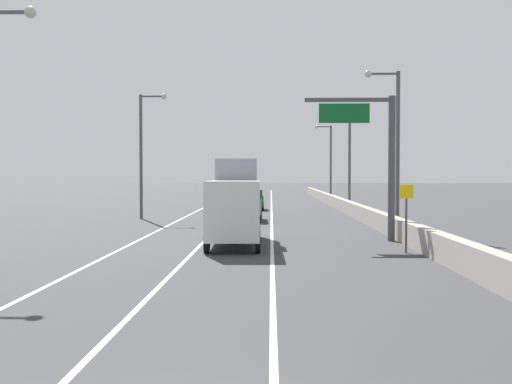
{
  "coord_description": "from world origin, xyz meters",
  "views": [
    {
      "loc": [
        1.45,
        -7.82,
        3.47
      ],
      "look_at": [
        0.31,
        37.16,
        2.12
      ],
      "focal_mm": 41.86,
      "sensor_mm": 36.0,
      "label": 1
    }
  ],
  "objects_px": {
    "overhead_sign_gantry": "(377,150)",
    "speed_advisory_sign": "(406,213)",
    "lamp_post_right_second": "(393,139)",
    "car_gray_1": "(238,191)",
    "car_black_0": "(249,207)",
    "car_red_3": "(224,198)",
    "box_truck": "(235,205)",
    "lamp_post_right_third": "(347,151)",
    "lamp_post_left_mid": "(144,147)",
    "car_green_2": "(254,200)",
    "lamp_post_right_fourth": "(329,157)"
  },
  "relations": [
    {
      "from": "car_red_3",
      "to": "box_truck",
      "type": "distance_m",
      "value": 31.03
    },
    {
      "from": "lamp_post_right_second",
      "to": "car_gray_1",
      "type": "relative_size",
      "value": 2.29
    },
    {
      "from": "car_black_0",
      "to": "car_green_2",
      "type": "height_order",
      "value": "car_black_0"
    },
    {
      "from": "lamp_post_right_second",
      "to": "lamp_post_left_mid",
      "type": "distance_m",
      "value": 19.89
    },
    {
      "from": "lamp_post_right_second",
      "to": "car_black_0",
      "type": "height_order",
      "value": "lamp_post_right_second"
    },
    {
      "from": "speed_advisory_sign",
      "to": "lamp_post_right_fourth",
      "type": "relative_size",
      "value": 0.31
    },
    {
      "from": "car_black_0",
      "to": "car_gray_1",
      "type": "distance_m",
      "value": 43.77
    },
    {
      "from": "speed_advisory_sign",
      "to": "lamp_post_left_mid",
      "type": "relative_size",
      "value": 0.31
    },
    {
      "from": "lamp_post_right_third",
      "to": "car_black_0",
      "type": "relative_size",
      "value": 2.18
    },
    {
      "from": "lamp_post_left_mid",
      "to": "car_black_0",
      "type": "bearing_deg",
      "value": -13.18
    },
    {
      "from": "car_gray_1",
      "to": "car_green_2",
      "type": "distance_m",
      "value": 30.18
    },
    {
      "from": "box_truck",
      "to": "car_black_0",
      "type": "bearing_deg",
      "value": 89.56
    },
    {
      "from": "car_red_3",
      "to": "car_gray_1",
      "type": "bearing_deg",
      "value": 90.15
    },
    {
      "from": "car_red_3",
      "to": "overhead_sign_gantry",
      "type": "bearing_deg",
      "value": -70.71
    },
    {
      "from": "car_red_3",
      "to": "lamp_post_right_fourth",
      "type": "bearing_deg",
      "value": 52.76
    },
    {
      "from": "overhead_sign_gantry",
      "to": "car_red_3",
      "type": "height_order",
      "value": "overhead_sign_gantry"
    },
    {
      "from": "lamp_post_right_third",
      "to": "car_gray_1",
      "type": "relative_size",
      "value": 2.29
    },
    {
      "from": "lamp_post_right_third",
      "to": "car_red_3",
      "type": "relative_size",
      "value": 2.09
    },
    {
      "from": "lamp_post_left_mid",
      "to": "car_gray_1",
      "type": "relative_size",
      "value": 2.29
    },
    {
      "from": "lamp_post_right_second",
      "to": "car_green_2",
      "type": "relative_size",
      "value": 2.4
    },
    {
      "from": "overhead_sign_gantry",
      "to": "lamp_post_right_third",
      "type": "distance_m",
      "value": 25.19
    },
    {
      "from": "car_red_3",
      "to": "box_truck",
      "type": "bearing_deg",
      "value": -84.51
    },
    {
      "from": "lamp_post_right_second",
      "to": "car_green_2",
      "type": "bearing_deg",
      "value": 112.57
    },
    {
      "from": "overhead_sign_gantry",
      "to": "car_black_0",
      "type": "relative_size",
      "value": 1.69
    },
    {
      "from": "overhead_sign_gantry",
      "to": "lamp_post_right_second",
      "type": "bearing_deg",
      "value": 70.05
    },
    {
      "from": "speed_advisory_sign",
      "to": "lamp_post_right_second",
      "type": "xyz_separation_m",
      "value": [
        1.42,
        9.85,
        3.83
      ]
    },
    {
      "from": "overhead_sign_gantry",
      "to": "lamp_post_left_mid",
      "type": "relative_size",
      "value": 0.77
    },
    {
      "from": "lamp_post_right_fourth",
      "to": "car_red_3",
      "type": "bearing_deg",
      "value": -127.24
    },
    {
      "from": "car_green_2",
      "to": "lamp_post_right_fourth",
      "type": "bearing_deg",
      "value": 63.75
    },
    {
      "from": "lamp_post_right_third",
      "to": "lamp_post_left_mid",
      "type": "relative_size",
      "value": 1.0
    },
    {
      "from": "lamp_post_right_second",
      "to": "lamp_post_right_third",
      "type": "distance_m",
      "value": 19.99
    },
    {
      "from": "car_red_3",
      "to": "car_black_0",
      "type": "bearing_deg",
      "value": -79.11
    },
    {
      "from": "lamp_post_right_third",
      "to": "box_truck",
      "type": "height_order",
      "value": "lamp_post_right_third"
    },
    {
      "from": "overhead_sign_gantry",
      "to": "lamp_post_right_second",
      "type": "relative_size",
      "value": 0.77
    },
    {
      "from": "lamp_post_right_third",
      "to": "car_red_3",
      "type": "height_order",
      "value": "lamp_post_right_third"
    },
    {
      "from": "box_truck",
      "to": "car_gray_1",
      "type": "bearing_deg",
      "value": 92.98
    },
    {
      "from": "car_gray_1",
      "to": "box_truck",
      "type": "distance_m",
      "value": 58.59
    },
    {
      "from": "overhead_sign_gantry",
      "to": "lamp_post_right_fourth",
      "type": "relative_size",
      "value": 0.77
    },
    {
      "from": "overhead_sign_gantry",
      "to": "speed_advisory_sign",
      "type": "bearing_deg",
      "value": -84.64
    },
    {
      "from": "overhead_sign_gantry",
      "to": "speed_advisory_sign",
      "type": "height_order",
      "value": "overhead_sign_gantry"
    },
    {
      "from": "speed_advisory_sign",
      "to": "car_red_3",
      "type": "bearing_deg",
      "value": 107.45
    },
    {
      "from": "car_red_3",
      "to": "car_green_2",
      "type": "bearing_deg",
      "value": -37.91
    },
    {
      "from": "speed_advisory_sign",
      "to": "car_red_3",
      "type": "height_order",
      "value": "speed_advisory_sign"
    },
    {
      "from": "speed_advisory_sign",
      "to": "box_truck",
      "type": "relative_size",
      "value": 0.38
    },
    {
      "from": "speed_advisory_sign",
      "to": "car_black_0",
      "type": "distance_m",
      "value": 19.48
    },
    {
      "from": "lamp_post_right_second",
      "to": "car_black_0",
      "type": "xyz_separation_m",
      "value": [
        -9.0,
        8.08,
        -4.54
      ]
    },
    {
      "from": "overhead_sign_gantry",
      "to": "car_gray_1",
      "type": "height_order",
      "value": "overhead_sign_gantry"
    },
    {
      "from": "speed_advisory_sign",
      "to": "car_black_0",
      "type": "relative_size",
      "value": 0.67
    },
    {
      "from": "overhead_sign_gantry",
      "to": "car_green_2",
      "type": "bearing_deg",
      "value": 104.94
    },
    {
      "from": "overhead_sign_gantry",
      "to": "car_black_0",
      "type": "distance_m",
      "value": 15.46
    }
  ]
}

